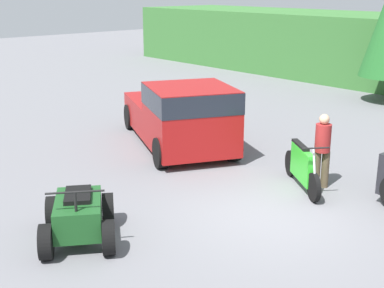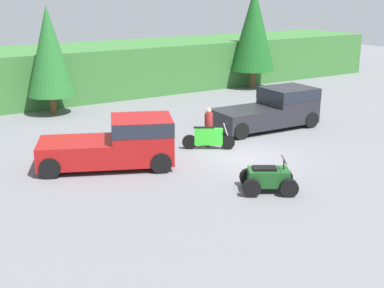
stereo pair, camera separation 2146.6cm
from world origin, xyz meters
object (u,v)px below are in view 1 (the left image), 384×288
(pickup_truck_red, at_px, (182,114))
(rider_person, at_px, (322,148))
(dirt_bike, at_px, (302,167))
(quad_atv, at_px, (79,217))

(pickup_truck_red, height_order, rider_person, pickup_truck_red)
(pickup_truck_red, distance_m, dirt_bike, 4.21)
(quad_atv, bearing_deg, dirt_bike, 110.72)
(dirt_bike, relative_size, rider_person, 1.13)
(pickup_truck_red, relative_size, quad_atv, 2.45)
(pickup_truck_red, bearing_deg, quad_atv, -34.46)
(quad_atv, height_order, rider_person, rider_person)
(pickup_truck_red, height_order, dirt_bike, pickup_truck_red)
(pickup_truck_red, distance_m, rider_person, 4.45)
(rider_person, bearing_deg, dirt_bike, -72.67)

